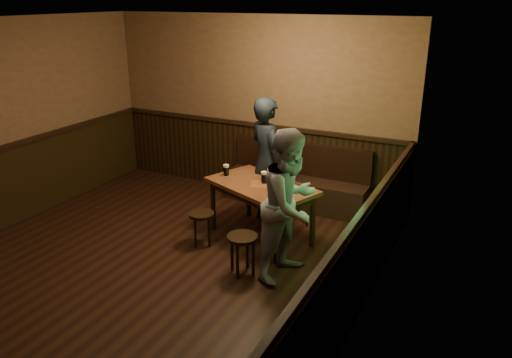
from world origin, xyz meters
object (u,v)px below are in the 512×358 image
Objects in this scene: pub_table at (261,191)px; stool_left at (202,219)px; bench at (297,185)px; person_grey at (290,205)px; pint_right at (276,189)px; pint_mid at (264,177)px; laptop at (282,179)px; stool_right at (242,243)px; pint_left at (226,170)px; person_suit at (267,161)px.

pub_table is 3.64× the size of stool_left.
person_grey is at bearing -70.21° from bench.
stool_left is 1.08m from pint_right.
laptop is at bearing 25.62° from pint_mid.
laptop is (0.22, 0.10, -0.02)m from pint_mid.
pint_right is at bearing 80.53° from stool_right.
bench is at bearing 102.25° from pint_right.
pint_left is 0.58m from pint_mid.
person_suit reaches higher than stool_left.
pint_right is (0.31, -0.29, 0.00)m from pint_mid.
stool_left is 1.23m from person_suit.
person_suit reaches higher than pub_table.
bench is at bearing 71.56° from stool_left.
pint_right is at bearing -50.82° from laptop.
pub_table is 9.70× the size of pint_right.
pint_left reaches higher than stool_left.
pint_right reaches higher than stool_left.
pub_table is 0.45m from pint_right.
person_grey is (0.46, -0.84, 0.05)m from laptop.
pint_left is 0.36× the size of laptop.
pub_table is 9.97× the size of pint_mid.
bench is 1.22× the size of person_suit.
bench is at bearing 128.13° from laptop.
laptop reaches higher than pint_right.
stool_left is at bearing -136.91° from pint_mid.
stool_right is (0.21, -2.17, 0.07)m from bench.
person_suit is (-0.15, 0.49, 0.24)m from pub_table.
pub_table is at bearing 142.84° from pint_right.
person_grey reaches higher than laptop.
pint_right is (0.33, -1.50, 0.53)m from bench.
stool_left is at bearing 153.71° from stool_right.
stool_right is at bearing -26.29° from stool_left.
pint_left reaches higher than stool_right.
person_grey is at bearing -49.85° from pint_right.
stool_right is 0.28× the size of person_grey.
laptop is at bearing 39.23° from stool_left.
pub_table reaches higher than stool_left.
laptop is at bearing 173.78° from person_suit.
stool_left is 2.67× the size of pint_right.
pint_mid reaches higher than stool_left.
stool_left is at bearing -163.09° from pint_right.
pint_right is (0.92, 0.28, 0.49)m from stool_left.
pub_table is (-0.00, -1.25, 0.35)m from bench.
stool_right is (0.80, -0.40, 0.03)m from stool_left.
laptop reaches higher than pint_left.
pint_mid is at bearing 101.33° from stool_right.
pub_table is 0.90× the size of person_suit.
stool_right is 1.34m from pint_left.
pint_left is (-0.56, -1.18, 0.53)m from bench.
laptop is at bearing 103.03° from pint_right.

